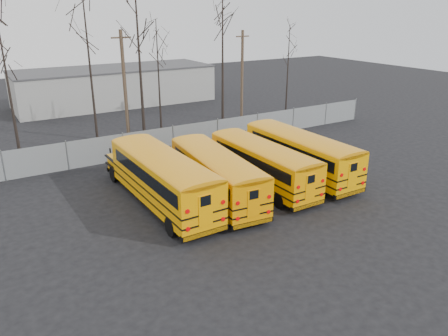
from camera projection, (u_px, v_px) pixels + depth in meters
ground at (265, 207)px, 24.59m from camera, size 120.00×120.00×0.00m
fence at (173, 139)px, 33.87m from camera, size 40.00×0.04×2.00m
distant_building at (115, 86)px, 50.53m from camera, size 22.00×8.00×4.00m
bus_a at (161, 175)px, 24.27m from camera, size 2.74×11.22×3.13m
bus_b at (215, 171)px, 25.26m from camera, size 3.33×10.45×2.88m
bus_c at (261, 161)px, 26.99m from camera, size 2.43×10.18×2.84m
bus_d at (298, 151)px, 28.64m from camera, size 2.48×10.68×2.98m
utility_pole_left at (125, 87)px, 34.82m from camera, size 1.61×0.28×9.01m
utility_pole_right at (242, 75)px, 42.32m from camera, size 1.53×0.29×8.60m
tree_2 at (9, 89)px, 30.95m from camera, size 0.26×0.26×10.33m
tree_3 at (90, 67)px, 32.10m from camera, size 0.26×0.26×12.91m
tree_4 at (140, 65)px, 33.86m from camera, size 0.26×0.26×12.79m
tree_5 at (159, 78)px, 37.51m from camera, size 0.26×0.26×9.69m
tree_6 at (223, 65)px, 36.99m from camera, size 0.26×0.26×12.02m
tree_7 at (288, 72)px, 43.71m from camera, size 0.26×0.26×9.02m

